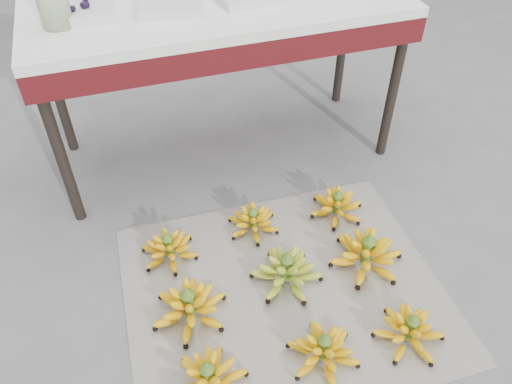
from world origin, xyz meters
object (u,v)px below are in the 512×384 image
object	(u,v)px
tray_far_left	(81,12)
glass_jar	(54,8)
bunch_front_left	(208,379)
bunch_mid_right	(367,254)
bunch_front_right	(409,331)
bunch_mid_center	(286,271)
bunch_mid_left	(189,307)
newspaper_mat	(284,291)
tray_left	(170,6)
vendor_table	(220,23)
bunch_front_center	(323,350)
bunch_back_center	(253,221)
bunch_back_left	(169,249)
bunch_back_right	(337,206)

from	to	relation	value
tray_far_left	glass_jar	bearing A→B (deg)	-148.86
bunch_front_left	bunch_mid_right	bearing A→B (deg)	33.08
bunch_front_right	bunch_mid_center	size ratio (longest dim) A/B	0.81
bunch_mid_left	tray_far_left	bearing A→B (deg)	100.13
newspaper_mat	bunch_mid_left	distance (m)	0.39
newspaper_mat	tray_left	bearing A→B (deg)	100.80
bunch_mid_right	vendor_table	bearing A→B (deg)	123.72
tray_far_left	glass_jar	world-z (taller)	glass_jar
bunch_front_right	tray_left	size ratio (longest dim) A/B	1.04
bunch_front_center	bunch_back_center	bearing A→B (deg)	87.39
tray_far_left	bunch_mid_right	bearing A→B (deg)	-46.78
bunch_front_center	vendor_table	distance (m)	1.45
bunch_mid_right	vendor_table	xyz separation A→B (m)	(-0.34, 0.95, 0.64)
bunch_front_left	bunch_back_left	world-z (taller)	bunch_front_left
tray_left	glass_jar	xyz separation A→B (m)	(-0.45, -0.01, 0.05)
bunch_front_center	bunch_mid_right	xyz separation A→B (m)	(0.35, 0.34, 0.01)
bunch_front_left	bunch_mid_left	xyz separation A→B (m)	(0.00, 0.30, 0.00)
bunch_back_right	glass_jar	world-z (taller)	glass_jar
bunch_front_left	bunch_mid_left	size ratio (longest dim) A/B	1.05
newspaper_mat	bunch_front_left	world-z (taller)	bunch_front_left
bunch_mid_left	bunch_front_left	bearing A→B (deg)	-89.39
bunch_front_left	bunch_front_center	xyz separation A→B (m)	(0.41, -0.02, -0.00)
bunch_front_right	tray_left	world-z (taller)	tray_left
bunch_mid_left	bunch_mid_right	bearing A→B (deg)	2.69
bunch_front_center	bunch_mid_center	distance (m)	0.37
vendor_table	bunch_front_right	bearing A→B (deg)	-76.55
bunch_back_right	vendor_table	world-z (taller)	vendor_table
bunch_front_left	tray_left	world-z (taller)	tray_left
bunch_front_left	bunch_mid_right	size ratio (longest dim) A/B	0.84
glass_jar	bunch_mid_right	bearing A→B (deg)	-42.36
bunch_front_left	tray_far_left	size ratio (longest dim) A/B	1.10
bunch_mid_left	bunch_mid_center	bearing A→B (deg)	7.19
newspaper_mat	bunch_mid_right	bearing A→B (deg)	3.42
bunch_mid_left	bunch_mid_center	size ratio (longest dim) A/B	0.79
bunch_mid_right	glass_jar	distance (m)	1.58
bunch_front_left	glass_jar	bearing A→B (deg)	111.49
bunch_front_center	bunch_back_left	bearing A→B (deg)	117.86
bunch_mid_center	bunch_back_center	distance (m)	0.32
bunch_front_right	glass_jar	xyz separation A→B (m)	(-0.99, 1.29, 0.82)
bunch_front_right	tray_far_left	world-z (taller)	tray_far_left
bunch_front_center	bunch_back_right	world-z (taller)	bunch_front_center
newspaper_mat	bunch_front_right	bearing A→B (deg)	-44.68
bunch_mid_left	tray_left	bearing A→B (deg)	79.03
bunch_mid_center	tray_far_left	distance (m)	1.34
tray_far_left	bunch_front_left	bearing A→B (deg)	-83.17
bunch_front_center	bunch_front_right	world-z (taller)	bunch_front_center
bunch_back_left	bunch_back_center	size ratio (longest dim) A/B	1.10
bunch_front_right	bunch_back_right	size ratio (longest dim) A/B	1.15
tray_far_left	tray_left	xyz separation A→B (m)	(0.36, -0.05, -0.00)
bunch_mid_right	bunch_back_center	distance (m)	0.51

